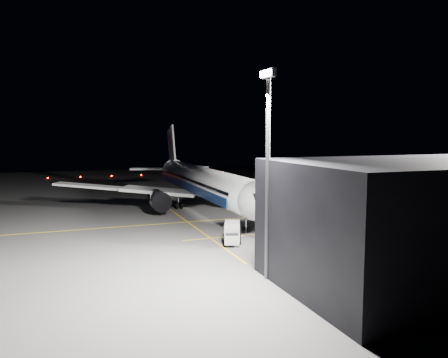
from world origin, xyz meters
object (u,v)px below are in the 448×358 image
airliner (202,182)px  safety_cone_c (219,204)px  jet_bridge (355,197)px  baggage_tug (265,199)px  safety_cone_a (237,206)px  floodlight_mast_south (268,156)px  safety_cone_b (227,209)px  service_truck (232,232)px

airliner → safety_cone_c: airliner is taller
airliner → jet_bridge: airliner is taller
baggage_tug → safety_cone_a: (3.33, -7.61, -0.47)m
floodlight_mast_south → safety_cone_b: size_ratio=33.85×
jet_bridge → safety_cone_b: jet_bridge is taller
airliner → floodlight_mast_south: floodlight_mast_south is taller
airliner → service_truck: (26.44, -4.04, -3.74)m
service_truck → airliner: bearing=-166.8°
jet_bridge → safety_cone_a: (-22.28, -11.12, -4.31)m
airliner → jet_bridge: (23.08, 18.06, -0.58)m
floodlight_mast_south → jet_bridge: bearing=126.8°
airliner → floodlight_mast_south: size_ratio=2.97×
baggage_tug → safety_cone_a: baggage_tug is taller
safety_cone_a → jet_bridge: bearing=26.5°
floodlight_mast_south → safety_cone_b: floodlight_mast_south is taller
airliner → baggage_tug: bearing=99.9°
safety_cone_b → safety_cone_c: (-5.92, 0.52, 0.01)m
safety_cone_b → safety_cone_c: safety_cone_c is taller
service_truck → safety_cone_a: 27.91m
safety_cone_a → airliner: bearing=-96.6°
service_truck → safety_cone_b: size_ratio=9.10×
service_truck → safety_cone_c: service_truck is taller
floodlight_mast_south → safety_cone_b: (-38.01, 10.01, -12.07)m
airliner → service_truck: 27.00m
baggage_tug → jet_bridge: bearing=-6.2°
floodlight_mast_south → service_truck: 18.39m
jet_bridge → floodlight_mast_south: size_ratio=1.66×
service_truck → baggage_tug: size_ratio=2.16×
safety_cone_a → safety_cone_b: bearing=-52.2°
jet_bridge → floodlight_mast_south: bearing=-53.2°
floodlight_mast_south → safety_cone_c: floodlight_mast_south is taller
safety_cone_b → safety_cone_c: 5.95m
airliner → service_truck: airliner is taller
floodlight_mast_south → safety_cone_a: (-40.28, 12.95, -12.10)m
safety_cone_c → jet_bridge: bearing=27.6°
airliner → baggage_tug: (-2.53, 14.54, -4.42)m
baggage_tug → safety_cone_b: size_ratio=4.22×
service_truck → safety_cone_c: size_ratio=8.80×
jet_bridge → safety_cone_c: (-25.93, -13.54, -4.27)m
airliner → safety_cone_a: size_ratio=112.88×
jet_bridge → safety_cone_b: size_ratio=56.25×
airliner → safety_cone_b: airliner is taller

